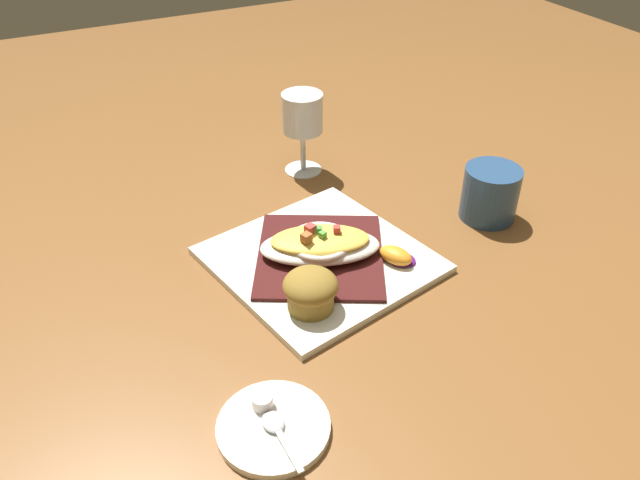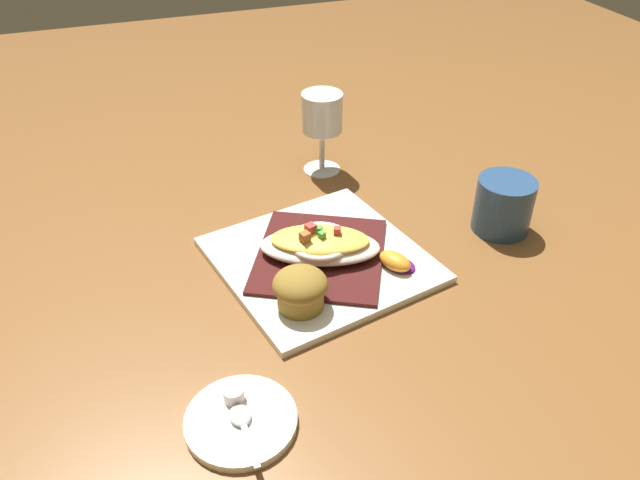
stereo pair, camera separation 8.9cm
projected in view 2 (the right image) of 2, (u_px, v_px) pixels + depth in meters
ground_plane at (320, 263)px, 0.92m from camera, size 2.60×2.60×0.00m
square_plate at (320, 260)px, 0.91m from camera, size 0.33×0.33×0.01m
folded_napkin at (320, 255)px, 0.91m from camera, size 0.26×0.25×0.01m
gratin_dish at (320, 244)px, 0.90m from camera, size 0.15×0.19×0.05m
muffin at (300, 289)px, 0.81m from camera, size 0.07×0.07×0.06m
orange_garnish at (396, 262)px, 0.88m from camera, size 0.06×0.06×0.02m
coffee_mug at (503, 207)px, 0.97m from camera, size 0.11×0.09×0.09m
stemmed_glass at (322, 117)px, 1.08m from camera, size 0.07×0.07×0.15m
creamer_saucer at (241, 421)px, 0.68m from camera, size 0.12×0.12×0.01m
spoon at (242, 419)px, 0.67m from camera, size 0.08×0.02×0.01m
creamer_cup_0 at (234, 394)px, 0.69m from camera, size 0.02×0.02×0.02m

